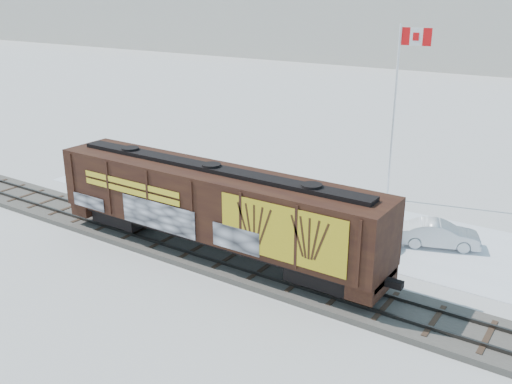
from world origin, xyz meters
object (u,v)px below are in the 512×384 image
Objects in this scene: car_white at (439,234)px; car_dark at (352,228)px; hopper_railcar at (212,204)px; flagpole at (393,139)px; car_silver at (191,181)px.

car_dark is (-4.03, -1.87, 0.06)m from car_white.
car_dark is at bearing 50.26° from hopper_railcar.
flagpole is 13.09m from car_silver.
car_silver is at bearing 71.61° from car_white.
hopper_railcar is 4.40× the size of car_white.
flagpole is at bearing 20.58° from car_white.
hopper_railcar is 11.81m from car_white.
hopper_railcar is 3.56× the size of car_silver.
car_white is (15.95, 0.80, -0.19)m from car_silver.
car_white is at bearing -67.02° from car_silver.
hopper_railcar is 7.72m from car_dark.
car_silver is (-11.13, -6.18, -3.04)m from flagpole.
car_white is 4.45m from car_dark.
car_silver is 1.24× the size of car_white.
car_white is at bearing -63.37° from car_dark.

